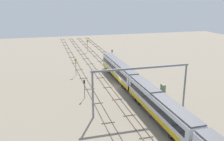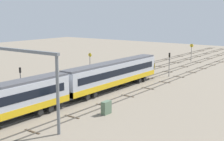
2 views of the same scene
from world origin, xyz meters
TOP-DOWN VIEW (x-y plane):
  - ground_plane at (0.00, 0.00)m, footprint 186.21×186.21m
  - track_near_foreground at (0.00, -6.96)m, footprint 170.21×2.40m
  - track_with_train at (0.00, -2.32)m, footprint 170.21×2.40m
  - track_middle at (-0.00, 2.32)m, footprint 170.21×2.40m
  - track_second_far at (0.00, 6.96)m, footprint 170.21×2.40m
  - overhead_gantry at (-15.05, -0.40)m, footprint 0.40×19.58m
  - speed_sign_near_foreground at (12.44, 8.62)m, footprint 0.14×0.83m
  - speed_sign_mid_trackside at (44.73, -0.61)m, footprint 0.14×0.97m
  - signal_light_trackside_approach at (22.15, -5.02)m, footprint 0.31×0.32m
  - signal_light_trackside_departure at (-5.25, 9.06)m, footprint 0.31×0.32m
  - relay_cabinet at (-6.18, -9.79)m, footprint 1.50×0.71m

SIDE VIEW (x-z plane):
  - ground_plane at x=0.00m, z-range 0.00..0.00m
  - track_near_foreground at x=0.00m, z-range -0.01..0.15m
  - track_middle at x=0.00m, z-range -0.01..0.15m
  - track_with_train at x=0.00m, z-range -0.01..0.15m
  - track_second_far at x=0.00m, z-range -0.01..0.15m
  - relay_cabinet at x=-6.18m, z-range 0.00..1.75m
  - signal_light_trackside_departure at x=-5.25m, z-range 0.68..4.97m
  - speed_sign_near_foreground at x=12.44m, z-range 0.68..5.70m
  - signal_light_trackside_approach at x=22.15m, z-range 0.75..5.81m
  - speed_sign_mid_trackside at x=44.73m, z-range 0.79..5.77m
  - overhead_gantry at x=-15.05m, z-range 2.32..11.45m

